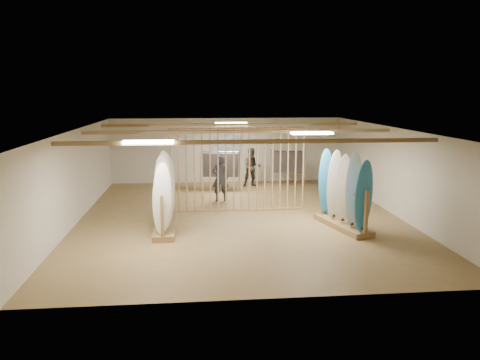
{
  "coord_description": "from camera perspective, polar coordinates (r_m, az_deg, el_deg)",
  "views": [
    {
      "loc": [
        -1.4,
        -14.33,
        3.92
      ],
      "look_at": [
        0.0,
        0.0,
        1.2
      ],
      "focal_mm": 35.0,
      "sensor_mm": 36.0,
      "label": 1
    }
  ],
  "objects": [
    {
      "name": "wall_left",
      "position": [
        14.99,
        -19.39,
        0.41
      ],
      "size": [
        0.0,
        12.0,
        12.0
      ],
      "primitive_type": "plane",
      "rotation": [
        1.57,
        0.0,
        1.57
      ],
      "color": "beige",
      "rests_on": "ground"
    },
    {
      "name": "bamboo_partition",
      "position": [
        15.4,
        -0.29,
        1.28
      ],
      "size": [
        4.45,
        0.05,
        2.78
      ],
      "color": "tan",
      "rests_on": "ground"
    },
    {
      "name": "ceiling",
      "position": [
        14.44,
        0.0,
        6.25
      ],
      "size": [
        12.0,
        12.0,
        0.0
      ],
      "primitive_type": "plane",
      "rotation": [
        3.14,
        0.0,
        0.0
      ],
      "color": "gray",
      "rests_on": "ground"
    },
    {
      "name": "clothing_rack_b",
      "position": [
        19.92,
        5.82,
        2.21
      ],
      "size": [
        1.42,
        0.56,
        1.53
      ],
      "rotation": [
        0.0,
        0.0,
        -0.16
      ],
      "color": "silver",
      "rests_on": "floor"
    },
    {
      "name": "rack_left",
      "position": [
        13.67,
        -9.15,
        -2.95
      ],
      "size": [
        0.6,
        2.64,
        2.13
      ],
      "rotation": [
        0.0,
        0.0,
        0.0
      ],
      "color": "olive",
      "rests_on": "floor"
    },
    {
      "name": "clothing_rack_a",
      "position": [
        18.6,
        -2.44,
        1.88
      ],
      "size": [
        1.52,
        0.61,
        1.65
      ],
      "rotation": [
        0.0,
        0.0,
        -0.16
      ],
      "color": "silver",
      "rests_on": "floor"
    },
    {
      "name": "rack_right",
      "position": [
        13.91,
        12.47,
        -2.71
      ],
      "size": [
        1.19,
        2.42,
        2.23
      ],
      "rotation": [
        0.0,
        0.0,
        0.26
      ],
      "color": "olive",
      "rests_on": "floor"
    },
    {
      "name": "wall_right",
      "position": [
        15.9,
        18.25,
        1.03
      ],
      "size": [
        0.0,
        12.0,
        12.0
      ],
      "primitive_type": "plane",
      "rotation": [
        1.57,
        0.0,
        -1.57
      ],
      "color": "beige",
      "rests_on": "ground"
    },
    {
      "name": "light_panels",
      "position": [
        14.45,
        0.0,
        6.01
      ],
      "size": [
        1.2,
        0.35,
        0.06
      ],
      "primitive_type": "cube",
      "color": "white",
      "rests_on": "ground"
    },
    {
      "name": "shopper_a",
      "position": [
        16.92,
        -2.41,
        0.57
      ],
      "size": [
        0.7,
        0.49,
        1.89
      ],
      "primitive_type": "imported",
      "rotation": [
        0.0,
        0.0,
        3.17
      ],
      "color": "#282A30",
      "rests_on": "floor"
    },
    {
      "name": "poster",
      "position": [
        20.49,
        -1.63,
        4.2
      ],
      "size": [
        1.4,
        0.03,
        0.9
      ],
      "primitive_type": "cube",
      "color": "#3477B7",
      "rests_on": "ground"
    },
    {
      "name": "wall_back",
      "position": [
        20.53,
        -1.63,
        3.65
      ],
      "size": [
        12.0,
        0.0,
        12.0
      ],
      "primitive_type": "plane",
      "rotation": [
        1.57,
        0.0,
        0.0
      ],
      "color": "beige",
      "rests_on": "ground"
    },
    {
      "name": "shopper_b",
      "position": [
        19.53,
        1.49,
        1.87
      ],
      "size": [
        0.94,
        0.76,
        1.84
      ],
      "primitive_type": "imported",
      "rotation": [
        0.0,
        0.0,
        0.08
      ],
      "color": "#2F2B24",
      "rests_on": "floor"
    },
    {
      "name": "ceiling_slats",
      "position": [
        14.45,
        0.0,
        5.93
      ],
      "size": [
        9.5,
        6.12,
        0.1
      ],
      "primitive_type": "cube",
      "color": "olive",
      "rests_on": "ground"
    },
    {
      "name": "wall_front",
      "position": [
        8.82,
        3.82,
        -5.95
      ],
      "size": [
        12.0,
        0.0,
        12.0
      ],
      "primitive_type": "plane",
      "rotation": [
        -1.57,
        0.0,
        0.0
      ],
      "color": "beige",
      "rests_on": "ground"
    },
    {
      "name": "floor",
      "position": [
        14.92,
        0.0,
        -4.53
      ],
      "size": [
        12.0,
        12.0,
        0.0
      ],
      "primitive_type": "plane",
      "color": "olive",
      "rests_on": "ground"
    }
  ]
}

